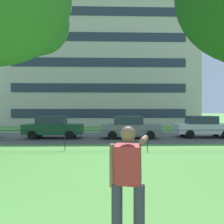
# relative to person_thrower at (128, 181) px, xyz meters

# --- Properties ---
(street_strip) EXTENTS (80.00, 7.08, 0.01)m
(street_strip) POSITION_rel_person_thrower_xyz_m (-0.26, 13.39, -0.92)
(street_strip) COLOR #565454
(street_strip) RESTS_ON ground
(park_fence) EXTENTS (36.69, 0.04, 1.00)m
(park_fence) POSITION_rel_person_thrower_xyz_m (-0.26, 8.06, -0.25)
(park_fence) COLOR black
(park_fence) RESTS_ON ground
(person_thrower) EXTENTS (0.66, 0.75, 1.71)m
(person_thrower) POSITION_rel_person_thrower_xyz_m (0.00, 0.00, 0.00)
(person_thrower) COLOR #383842
(person_thrower) RESTS_ON ground
(car_dark_green_right) EXTENTS (4.04, 1.90, 1.54)m
(car_dark_green_right) POSITION_rel_person_thrower_xyz_m (-3.95, 12.92, -0.15)
(car_dark_green_right) COLOR #194C2D
(car_dark_green_right) RESTS_ON ground
(car_grey_center) EXTENTS (4.01, 1.82, 1.54)m
(car_grey_center) POSITION_rel_person_thrower_xyz_m (1.36, 12.55, -0.15)
(car_grey_center) COLOR slate
(car_grey_center) RESTS_ON ground
(car_white_far_left) EXTENTS (4.05, 1.91, 1.54)m
(car_white_far_left) POSITION_rel_person_thrower_xyz_m (6.67, 13.00, -0.15)
(car_white_far_left) COLOR silver
(car_white_far_left) RESTS_ON ground
(apartment_building_background) EXTENTS (25.67, 13.40, 16.03)m
(apartment_building_background) POSITION_rel_person_thrower_xyz_m (-1.04, 31.54, 7.10)
(apartment_building_background) COLOR beige
(apartment_building_background) RESTS_ON ground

